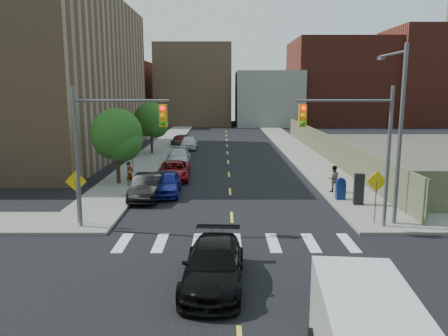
{
  "coord_description": "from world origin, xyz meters",
  "views": [
    {
      "loc": [
        -0.45,
        -14.74,
        6.85
      ],
      "look_at": [
        -0.41,
        11.89,
        2.0
      ],
      "focal_mm": 35.0,
      "sensor_mm": 36.0,
      "label": 1
    }
  ],
  "objects_px": {
    "black_sedan": "(214,265)",
    "mailbox": "(341,189)",
    "parked_car_blue": "(166,183)",
    "parked_car_black": "(148,187)",
    "parked_car_silver": "(178,157)",
    "pedestrian_east": "(333,179)",
    "parked_car_white": "(189,142)",
    "parked_car_red": "(174,171)",
    "payphone": "(359,189)",
    "pedestrian_west": "(130,174)",
    "parked_car_grey": "(182,141)",
    "parked_car_maroon": "(181,142)"
  },
  "relations": [
    {
      "from": "parked_car_red",
      "to": "payphone",
      "type": "bearing_deg",
      "value": -36.08
    },
    {
      "from": "mailbox",
      "to": "payphone",
      "type": "relative_size",
      "value": 0.73
    },
    {
      "from": "parked_car_red",
      "to": "parked_car_maroon",
      "type": "height_order",
      "value": "parked_car_red"
    },
    {
      "from": "parked_car_silver",
      "to": "payphone",
      "type": "xyz_separation_m",
      "value": [
        12.06,
        -14.58,
        0.34
      ]
    },
    {
      "from": "black_sedan",
      "to": "mailbox",
      "type": "distance_m",
      "value": 13.85
    },
    {
      "from": "parked_car_blue",
      "to": "pedestrian_east",
      "type": "bearing_deg",
      "value": -1.58
    },
    {
      "from": "parked_car_white",
      "to": "parked_car_grey",
      "type": "xyz_separation_m",
      "value": [
        -1.1,
        2.38,
        -0.09
      ]
    },
    {
      "from": "parked_car_black",
      "to": "parked_car_grey",
      "type": "distance_m",
      "value": 25.54
    },
    {
      "from": "mailbox",
      "to": "parked_car_silver",
      "type": "bearing_deg",
      "value": 128.87
    },
    {
      "from": "parked_car_grey",
      "to": "pedestrian_east",
      "type": "distance_m",
      "value": 27.21
    },
    {
      "from": "black_sedan",
      "to": "mailbox",
      "type": "height_order",
      "value": "mailbox"
    },
    {
      "from": "parked_car_blue",
      "to": "parked_car_black",
      "type": "height_order",
      "value": "parked_car_black"
    },
    {
      "from": "parked_car_blue",
      "to": "parked_car_red",
      "type": "distance_m",
      "value": 4.78
    },
    {
      "from": "parked_car_white",
      "to": "pedestrian_west",
      "type": "relative_size",
      "value": 2.72
    },
    {
      "from": "parked_car_maroon",
      "to": "black_sedan",
      "type": "bearing_deg",
      "value": -83.04
    },
    {
      "from": "parked_car_red",
      "to": "black_sedan",
      "type": "bearing_deg",
      "value": -81.74
    },
    {
      "from": "parked_car_black",
      "to": "black_sedan",
      "type": "bearing_deg",
      "value": -67.63
    },
    {
      "from": "parked_car_black",
      "to": "parked_car_silver",
      "type": "relative_size",
      "value": 0.93
    },
    {
      "from": "pedestrian_east",
      "to": "parked_car_red",
      "type": "bearing_deg",
      "value": -23.85
    },
    {
      "from": "parked_car_red",
      "to": "parked_car_blue",
      "type": "bearing_deg",
      "value": -92.31
    },
    {
      "from": "parked_car_blue",
      "to": "parked_car_grey",
      "type": "bearing_deg",
      "value": 90.73
    },
    {
      "from": "parked_car_black",
      "to": "black_sedan",
      "type": "xyz_separation_m",
      "value": [
        4.38,
        -12.32,
        -0.04
      ]
    },
    {
      "from": "parked_car_black",
      "to": "pedestrian_west",
      "type": "bearing_deg",
      "value": 122.72
    },
    {
      "from": "parked_car_silver",
      "to": "payphone",
      "type": "relative_size",
      "value": 2.74
    },
    {
      "from": "parked_car_blue",
      "to": "parked_car_white",
      "type": "distance_m",
      "value": 22.04
    },
    {
      "from": "parked_car_grey",
      "to": "mailbox",
      "type": "bearing_deg",
      "value": -66.03
    },
    {
      "from": "parked_car_grey",
      "to": "pedestrian_east",
      "type": "height_order",
      "value": "pedestrian_east"
    },
    {
      "from": "parked_car_red",
      "to": "parked_car_white",
      "type": "bearing_deg",
      "value": 88.35
    },
    {
      "from": "parked_car_red",
      "to": "pedestrian_west",
      "type": "bearing_deg",
      "value": -138.77
    },
    {
      "from": "parked_car_red",
      "to": "parked_car_white",
      "type": "height_order",
      "value": "parked_car_white"
    },
    {
      "from": "pedestrian_east",
      "to": "payphone",
      "type": "bearing_deg",
      "value": 101.34
    },
    {
      "from": "black_sedan",
      "to": "payphone",
      "type": "relative_size",
      "value": 2.77
    },
    {
      "from": "parked_car_white",
      "to": "parked_car_maroon",
      "type": "xyz_separation_m",
      "value": [
        -1.1,
        1.94,
        -0.15
      ]
    },
    {
      "from": "payphone",
      "to": "parked_car_maroon",
      "type": "bearing_deg",
      "value": 122.55
    },
    {
      "from": "mailbox",
      "to": "pedestrian_west",
      "type": "xyz_separation_m",
      "value": [
        -13.77,
        3.92,
        0.18
      ]
    },
    {
      "from": "parked_car_grey",
      "to": "black_sedan",
      "type": "height_order",
      "value": "black_sedan"
    },
    {
      "from": "mailbox",
      "to": "pedestrian_east",
      "type": "distance_m",
      "value": 1.98
    },
    {
      "from": "parked_car_silver",
      "to": "pedestrian_east",
      "type": "xyz_separation_m",
      "value": [
        11.37,
        -11.4,
        0.29
      ]
    },
    {
      "from": "parked_car_silver",
      "to": "parked_car_maroon",
      "type": "height_order",
      "value": "parked_car_silver"
    },
    {
      "from": "mailbox",
      "to": "payphone",
      "type": "height_order",
      "value": "payphone"
    },
    {
      "from": "parked_car_blue",
      "to": "parked_car_silver",
      "type": "xyz_separation_m",
      "value": [
        -0.38,
        11.54,
        -0.02
      ]
    },
    {
      "from": "mailbox",
      "to": "parked_car_grey",
      "type": "bearing_deg",
      "value": 113.6
    },
    {
      "from": "parked_car_white",
      "to": "parked_car_black",
      "type": "bearing_deg",
      "value": -91.88
    },
    {
      "from": "parked_car_black",
      "to": "pedestrian_west",
      "type": "distance_m",
      "value": 3.71
    },
    {
      "from": "parked_car_blue",
      "to": "pedestrian_west",
      "type": "distance_m",
      "value": 3.52
    },
    {
      "from": "mailbox",
      "to": "parked_car_black",
      "type": "bearing_deg",
      "value": 175.19
    },
    {
      "from": "parked_car_black",
      "to": "parked_car_silver",
      "type": "distance_m",
      "value": 12.67
    },
    {
      "from": "parked_car_white",
      "to": "payphone",
      "type": "height_order",
      "value": "payphone"
    },
    {
      "from": "black_sedan",
      "to": "pedestrian_west",
      "type": "xyz_separation_m",
      "value": [
        -6.23,
        15.53,
        0.24
      ]
    },
    {
      "from": "parked_car_blue",
      "to": "parked_car_silver",
      "type": "relative_size",
      "value": 0.88
    }
  ]
}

